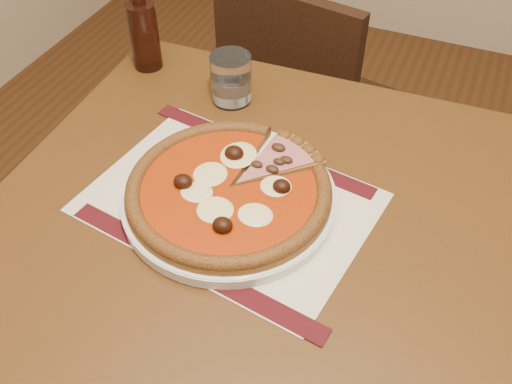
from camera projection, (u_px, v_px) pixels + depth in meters
The scene contains 8 objects.
table at pixel (251, 256), 0.94m from camera, with size 0.83×0.83×0.75m.
chair_far at pixel (301, 101), 1.55m from camera, with size 0.45×0.45×0.81m.
placemat at pixel (229, 202), 0.88m from camera, with size 0.42×0.30×0.00m, color white.
plate at pixel (229, 198), 0.87m from camera, with size 0.33×0.33×0.02m, color white.
pizza at pixel (229, 189), 0.86m from camera, with size 0.31×0.31×0.04m.
ham_slice at pixel (286, 165), 0.90m from camera, with size 0.11×0.15×0.02m.
water_glass at pixel (231, 79), 1.04m from camera, with size 0.08×0.08×0.09m, color white.
bottle at pixel (144, 32), 1.10m from camera, with size 0.06×0.06×0.19m.
Camera 1 is at (-0.74, 0.49, 1.39)m, focal length 40.00 mm.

